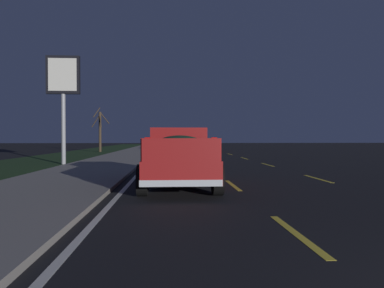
% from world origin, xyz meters
% --- Properties ---
extents(ground, '(144.00, 144.00, 0.00)m').
position_xyz_m(ground, '(27.00, 0.00, 0.00)').
color(ground, black).
extents(sidewalk_shoulder, '(108.00, 4.00, 0.12)m').
position_xyz_m(sidewalk_shoulder, '(27.00, 7.45, 0.06)').
color(sidewalk_shoulder, gray).
rests_on(sidewalk_shoulder, ground).
extents(grass_verge, '(108.00, 6.00, 0.01)m').
position_xyz_m(grass_verge, '(27.00, 12.45, 0.00)').
color(grass_verge, '#1E3819').
rests_on(grass_verge, ground).
extents(lane_markings, '(108.00, 7.04, 0.01)m').
position_xyz_m(lane_markings, '(30.00, 3.09, 0.00)').
color(lane_markings, yellow).
rests_on(lane_markings, ground).
extents(pickup_truck, '(5.43, 2.29, 1.87)m').
position_xyz_m(pickup_truck, '(9.27, 3.50, 0.98)').
color(pickup_truck, maroon).
rests_on(pickup_truck, ground).
extents(sedan_tan, '(4.44, 2.09, 1.54)m').
position_xyz_m(sedan_tan, '(40.12, 3.59, 0.78)').
color(sedan_tan, '#9E845B').
rests_on(sedan_tan, ground).
extents(sedan_red, '(4.41, 2.04, 1.54)m').
position_xyz_m(sedan_red, '(35.65, -0.22, 0.78)').
color(sedan_red, maroon).
rests_on(sedan_red, ground).
extents(gas_price_sign, '(0.27, 1.90, 6.27)m').
position_xyz_m(gas_price_sign, '(18.54, 9.97, 4.68)').
color(gas_price_sign, '#99999E').
rests_on(gas_price_sign, ground).
extents(bare_tree_far, '(1.44, 1.91, 4.87)m').
position_xyz_m(bare_tree_far, '(36.15, 11.48, 2.41)').
color(bare_tree_far, '#423323').
rests_on(bare_tree_far, ground).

